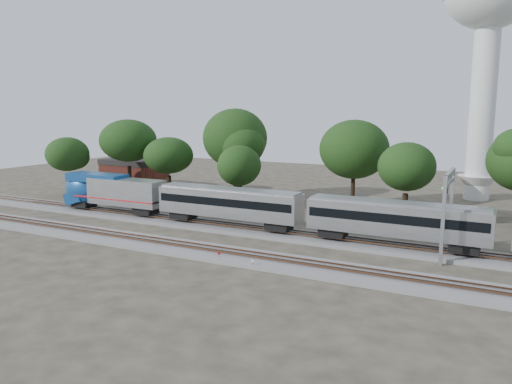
% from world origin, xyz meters
% --- Properties ---
extents(ground, '(160.00, 160.00, 0.00)m').
position_xyz_m(ground, '(0.00, 0.00, 0.00)').
color(ground, '#383328').
rests_on(ground, ground).
extents(track_far, '(160.00, 5.00, 0.73)m').
position_xyz_m(track_far, '(0.00, 6.00, 0.21)').
color(track_far, slate).
rests_on(track_far, ground).
extents(track_near, '(160.00, 5.00, 0.73)m').
position_xyz_m(track_near, '(0.00, -4.00, 0.21)').
color(track_near, slate).
rests_on(track_near, ground).
extents(train, '(115.73, 3.31, 4.88)m').
position_xyz_m(train, '(31.36, 6.00, 3.36)').
color(train, silver).
rests_on(train, ground).
extents(switch_stand_red, '(0.28, 0.12, 0.89)m').
position_xyz_m(switch_stand_red, '(6.96, -5.51, 0.57)').
color(switch_stand_red, '#512D19').
rests_on(switch_stand_red, ground).
extents(switch_stand_white, '(0.27, 0.09, 0.87)m').
position_xyz_m(switch_stand_white, '(10.97, -6.23, 0.56)').
color(switch_stand_white, '#512D19').
rests_on(switch_stand_white, ground).
extents(switch_lever, '(0.58, 0.48, 0.30)m').
position_xyz_m(switch_lever, '(5.28, -5.37, 0.15)').
color(switch_lever, '#512D19').
rests_on(switch_lever, ground).
extents(water_tower, '(13.75, 13.75, 38.07)m').
position_xyz_m(water_tower, '(26.81, 42.09, 28.20)').
color(water_tower, silver).
rests_on(water_tower, ground).
extents(signal_gantry, '(0.59, 7.00, 8.51)m').
position_xyz_m(signal_gantry, '(26.15, 6.00, 6.20)').
color(signal_gantry, gray).
rests_on(signal_gantry, ground).
extents(brick_building, '(11.50, 8.52, 5.27)m').
position_xyz_m(brick_building, '(-31.38, 27.16, 2.65)').
color(brick_building, maroon).
rests_on(brick_building, ground).
extents(tree_0, '(7.34, 7.34, 10.35)m').
position_xyz_m(tree_0, '(-33.02, 13.03, 7.20)').
color(tree_0, black).
rests_on(tree_0, ground).
extents(tree_1, '(9.41, 9.41, 13.27)m').
position_xyz_m(tree_1, '(-26.07, 19.83, 9.25)').
color(tree_1, black).
rests_on(tree_1, ground).
extents(tree_2, '(7.24, 7.24, 10.21)m').
position_xyz_m(tree_2, '(-17.72, 19.70, 7.10)').
color(tree_2, black).
rests_on(tree_2, ground).
extents(tree_3, '(10.02, 10.02, 14.12)m').
position_xyz_m(tree_3, '(-8.34, 24.92, 9.84)').
color(tree_3, black).
rests_on(tree_3, ground).
extents(tree_4, '(6.49, 6.49, 9.15)m').
position_xyz_m(tree_4, '(-3.64, 17.77, 6.36)').
color(tree_4, black).
rests_on(tree_4, ground).
extents(tree_5, '(8.75, 8.75, 12.34)m').
position_xyz_m(tree_5, '(10.68, 26.93, 8.60)').
color(tree_5, black).
rests_on(tree_5, ground).
extents(tree_6, '(7.52, 7.52, 10.60)m').
position_xyz_m(tree_6, '(19.91, 18.26, 7.37)').
color(tree_6, black).
rests_on(tree_6, ground).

